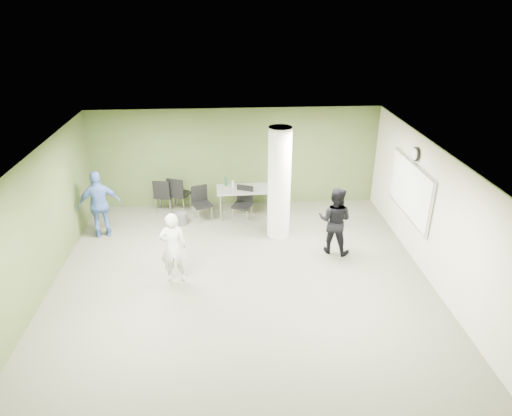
{
  "coord_description": "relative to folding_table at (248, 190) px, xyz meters",
  "views": [
    {
      "loc": [
        -0.24,
        -8.17,
        5.56
      ],
      "look_at": [
        0.37,
        1.0,
        1.24
      ],
      "focal_mm": 32.0,
      "sensor_mm": 36.0,
      "label": 1
    }
  ],
  "objects": [
    {
      "name": "wall_left",
      "position": [
        -4.29,
        -3.19,
        0.64
      ],
      "size": [
        0.02,
        8.0,
        2.8
      ],
      "primitive_type": "cube",
      "color": "#495628",
      "rests_on": "floor"
    },
    {
      "name": "chair_table_right",
      "position": [
        -0.13,
        -0.29,
        -0.2
      ],
      "size": [
        0.63,
        0.63,
        0.96
      ],
      "rotation": [
        0.0,
        0.0,
        -0.41
      ],
      "color": "black",
      "rests_on": "floor"
    },
    {
      "name": "chair_back_right",
      "position": [
        -1.92,
        0.37,
        -0.16
      ],
      "size": [
        0.66,
        0.66,
        1.02
      ],
      "rotation": [
        0.0,
        0.0,
        2.74
      ],
      "color": "black",
      "rests_on": "floor"
    },
    {
      "name": "folding_table",
      "position": [
        0.0,
        0.0,
        0.0
      ],
      "size": [
        1.72,
        0.79,
        1.06
      ],
      "rotation": [
        0.0,
        0.0,
        0.03
      ],
      "color": "gray",
      "rests_on": "floor"
    },
    {
      "name": "woman_white",
      "position": [
        -1.69,
        -3.06,
        0.03
      ],
      "size": [
        0.58,
        0.39,
        1.58
      ],
      "primitive_type": "imported",
      "rotation": [
        0.0,
        0.0,
        3.17
      ],
      "color": "silver",
      "rests_on": "floor"
    },
    {
      "name": "chair_table_left",
      "position": [
        -1.26,
        -0.13,
        -0.22
      ],
      "size": [
        0.6,
        0.6,
        0.93
      ],
      "rotation": [
        0.0,
        0.0,
        0.38
      ],
      "color": "black",
      "rests_on": "floor"
    },
    {
      "name": "man_black",
      "position": [
        1.92,
        -2.09,
        0.06
      ],
      "size": [
        0.98,
        0.9,
        1.62
      ],
      "primitive_type": "imported",
      "rotation": [
        0.0,
        0.0,
        2.68
      ],
      "color": "black",
      "rests_on": "floor"
    },
    {
      "name": "wall_back",
      "position": [
        -0.29,
        0.81,
        0.64
      ],
      "size": [
        8.0,
        2.8,
        0.02
      ],
      "primitive_type": "cube",
      "rotation": [
        1.57,
        0.0,
        0.0
      ],
      "color": "#495628",
      "rests_on": "floor"
    },
    {
      "name": "wastebasket",
      "position": [
        -1.77,
        -0.43,
        -0.59
      ],
      "size": [
        0.28,
        0.28,
        0.32
      ],
      "primitive_type": "cylinder",
      "color": "#4C4C4C",
      "rests_on": "floor"
    },
    {
      "name": "column",
      "position": [
        0.71,
        -1.19,
        0.64
      ],
      "size": [
        0.56,
        0.56,
        2.8
      ],
      "primitive_type": "cylinder",
      "color": "silver",
      "rests_on": "floor"
    },
    {
      "name": "chair_back_left",
      "position": [
        -2.33,
        0.37,
        -0.19
      ],
      "size": [
        0.56,
        0.56,
        0.97
      ],
      "rotation": [
        0.0,
        0.0,
        2.97
      ],
      "color": "black",
      "rests_on": "floor"
    },
    {
      "name": "man_blue",
      "position": [
        -3.69,
        -0.94,
        0.11
      ],
      "size": [
        1.09,
        0.68,
        1.73
      ],
      "primitive_type": "imported",
      "rotation": [
        0.0,
        0.0,
        3.41
      ],
      "color": "#4567AC",
      "rests_on": "floor"
    },
    {
      "name": "floor",
      "position": [
        -0.29,
        -3.19,
        -0.76
      ],
      "size": [
        8.0,
        8.0,
        0.0
      ],
      "primitive_type": "plane",
      "color": "#5B5B48",
      "rests_on": "ground"
    },
    {
      "name": "ceiling",
      "position": [
        -0.29,
        -3.19,
        2.04
      ],
      "size": [
        8.0,
        8.0,
        0.0
      ],
      "primitive_type": "plane",
      "rotation": [
        3.14,
        0.0,
        0.0
      ],
      "color": "white",
      "rests_on": "wall_back"
    },
    {
      "name": "wall_clock",
      "position": [
        3.63,
        -1.99,
        1.59
      ],
      "size": [
        0.06,
        0.32,
        0.32
      ],
      "color": "black",
      "rests_on": "wall_right_cream"
    },
    {
      "name": "wall_right_cream",
      "position": [
        3.71,
        -3.19,
        0.64
      ],
      "size": [
        0.02,
        8.0,
        2.8
      ],
      "primitive_type": "cube",
      "color": "beige",
      "rests_on": "floor"
    },
    {
      "name": "whiteboard",
      "position": [
        3.63,
        -1.99,
        0.74
      ],
      "size": [
        0.05,
        2.3,
        1.3
      ],
      "color": "silver",
      "rests_on": "wall_right_cream"
    }
  ]
}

